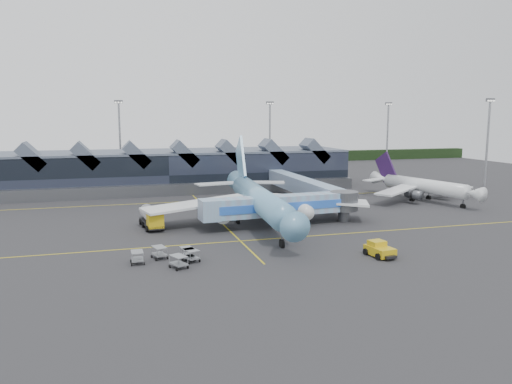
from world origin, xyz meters
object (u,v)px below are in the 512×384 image
object	(u,v)px
jet_bridge	(291,205)
fuel_truck	(151,216)
regional_jet	(421,185)
pushback_tug	(380,250)
main_airliner	(257,198)

from	to	relation	value
jet_bridge	fuel_truck	xyz separation A→B (m)	(-22.37, 5.27, -1.60)
regional_jet	jet_bridge	distance (m)	39.01
jet_bridge	pushback_tug	world-z (taller)	jet_bridge
fuel_truck	regional_jet	bearing A→B (deg)	4.37
main_airliner	fuel_truck	distance (m)	17.96
fuel_truck	pushback_tug	world-z (taller)	fuel_truck
regional_jet	pushback_tug	size ratio (longest dim) A/B	6.25
jet_bridge	pushback_tug	xyz separation A→B (m)	(4.68, -20.44, -2.54)
main_airliner	fuel_truck	world-z (taller)	main_airliner
main_airliner	regional_jet	size ratio (longest dim) A/B	1.55
fuel_truck	pushback_tug	bearing A→B (deg)	-49.79
main_airliner	fuel_truck	size ratio (longest dim) A/B	4.64
regional_jet	pushback_tug	xyz separation A→B (m)	(-30.85, -36.55, -2.32)
jet_bridge	pushback_tug	bearing A→B (deg)	-81.75
main_airliner	pushback_tug	size ratio (longest dim) A/B	9.69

